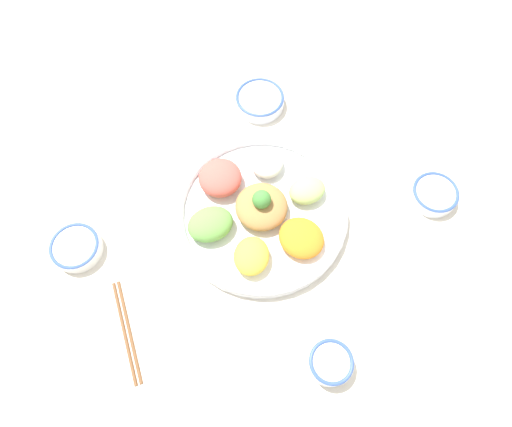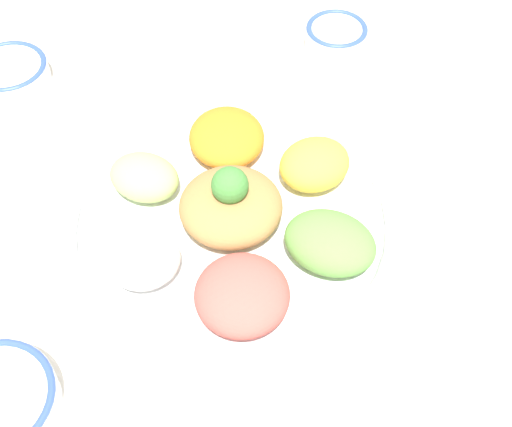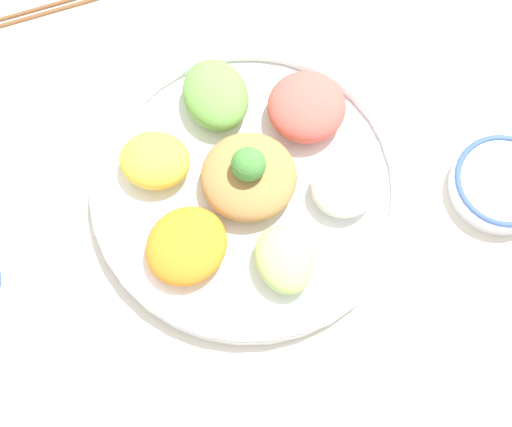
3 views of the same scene
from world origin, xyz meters
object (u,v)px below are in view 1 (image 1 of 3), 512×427
Objects in this scene: salad_platter at (258,211)px; rice_bowl_plain at (76,248)px; sauce_bowl_red at (434,194)px; sauce_bowl_dark at (260,100)px; rice_bowl_blue at (330,363)px; chopsticks_pair_near at (127,331)px; serving_spoon_main at (150,130)px; serving_spoon_extra at (414,258)px.

salad_platter is 3.65× the size of rice_bowl_plain.
sauce_bowl_red and sauce_bowl_dark have the same top height.
rice_bowl_plain is (-0.48, 0.29, -0.01)m from rice_bowl_blue.
chopsticks_pair_near is 1.51× the size of serving_spoon_main.
rice_bowl_blue is 0.66m from serving_spoon_main.
salad_platter is 4.49× the size of rice_bowl_blue.
chopsticks_pair_near is at bearing -143.55° from salad_platter.
salad_platter reaches higher than sauce_bowl_red.
rice_bowl_plain reaches higher than sauce_bowl_dark.
sauce_bowl_dark is at bearing -44.99° from chopsticks_pair_near.
sauce_bowl_dark is 0.28m from serving_spoon_main.
chopsticks_pair_near is 1.73× the size of serving_spoon_extra.
chopsticks_pair_near reaches higher than serving_spoon_extra.
serving_spoon_extra is at bearing -58.65° from sauce_bowl_dark.
chopsticks_pair_near is at bearing -158.30° from serving_spoon_extra.
rice_bowl_plain is 0.33m from serving_spoon_main.
sauce_bowl_red is at bearing -85.08° from chopsticks_pair_near.
rice_bowl_plain is at bearing -142.78° from sauce_bowl_dark.
sauce_bowl_red is 0.44m from rice_bowl_blue.
sauce_bowl_red is at bearing -41.46° from sauce_bowl_dark.
rice_bowl_plain is (-0.78, -0.02, 0.00)m from sauce_bowl_red.
salad_platter reaches higher than rice_bowl_blue.
rice_bowl_plain is (-0.43, -0.33, 0.00)m from sauce_bowl_dark.
rice_bowl_blue is at bearing -118.13° from chopsticks_pair_near.
sauce_bowl_dark is 0.86× the size of serving_spoon_main.
sauce_bowl_red is at bearing -178.15° from serving_spoon_main.
rice_bowl_plain is 0.50× the size of chopsticks_pair_near.
serving_spoon_extra is at bearing -121.06° from sauce_bowl_red.
rice_bowl_blue is (0.09, -0.32, -0.00)m from salad_platter.
salad_platter is 3.13× the size of serving_spoon_extra.
chopsticks_pair_near is (-0.29, -0.21, -0.02)m from salad_platter.
sauce_bowl_red is at bearing 73.76° from serving_spoon_extra.
chopsticks_pair_near is (-0.33, -0.51, -0.01)m from sauce_bowl_dark.
sauce_bowl_dark is 1.15× the size of rice_bowl_plain.
rice_bowl_blue reaches higher than chopsticks_pair_near.
serving_spoon_main is at bearing 131.85° from salad_platter.
rice_bowl_plain is 0.75× the size of serving_spoon_main.
sauce_bowl_dark is at bearing 136.17° from serving_spoon_extra.
serving_spoon_extra is at bearing -8.94° from rice_bowl_plain.
chopsticks_pair_near is (0.10, -0.18, -0.02)m from rice_bowl_plain.
sauce_bowl_dark is 0.54m from rice_bowl_plain.
salad_platter is 0.30m from sauce_bowl_dark.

